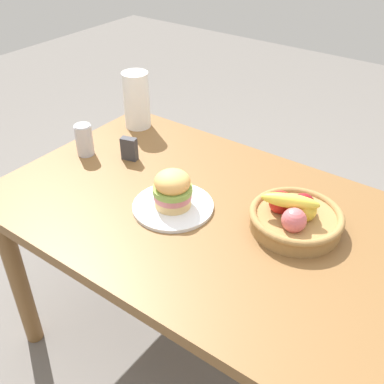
{
  "coord_description": "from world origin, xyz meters",
  "views": [
    {
      "loc": [
        0.69,
        -1.0,
        1.66
      ],
      "look_at": [
        -0.03,
        -0.02,
        0.81
      ],
      "focal_mm": 42.87,
      "sensor_mm": 36.0,
      "label": 1
    }
  ],
  "objects_px": {
    "paper_towel_roll": "(137,100)",
    "napkin_holder": "(129,149)",
    "sandwich": "(173,189)",
    "soda_can": "(84,140)",
    "fruit_basket": "(295,217)",
    "plate": "(173,206)"
  },
  "relations": [
    {
      "from": "napkin_holder",
      "to": "paper_towel_roll",
      "type": "bearing_deg",
      "value": 109.5
    },
    {
      "from": "plate",
      "to": "soda_can",
      "type": "distance_m",
      "value": 0.5
    },
    {
      "from": "soda_can",
      "to": "paper_towel_roll",
      "type": "distance_m",
      "value": 0.31
    },
    {
      "from": "sandwich",
      "to": "plate",
      "type": "bearing_deg",
      "value": -90.0
    },
    {
      "from": "sandwich",
      "to": "fruit_basket",
      "type": "height_order",
      "value": "sandwich"
    },
    {
      "from": "fruit_basket",
      "to": "paper_towel_roll",
      "type": "height_order",
      "value": "paper_towel_roll"
    },
    {
      "from": "sandwich",
      "to": "paper_towel_roll",
      "type": "relative_size",
      "value": 0.54
    },
    {
      "from": "plate",
      "to": "soda_can",
      "type": "relative_size",
      "value": 2.13
    },
    {
      "from": "sandwich",
      "to": "paper_towel_roll",
      "type": "bearing_deg",
      "value": 142.15
    },
    {
      "from": "fruit_basket",
      "to": "napkin_holder",
      "type": "distance_m",
      "value": 0.7
    },
    {
      "from": "soda_can",
      "to": "fruit_basket",
      "type": "distance_m",
      "value": 0.87
    },
    {
      "from": "fruit_basket",
      "to": "napkin_holder",
      "type": "bearing_deg",
      "value": 178.99
    },
    {
      "from": "soda_can",
      "to": "paper_towel_roll",
      "type": "xyz_separation_m",
      "value": [
        0.0,
        0.31,
        0.06
      ]
    },
    {
      "from": "soda_can",
      "to": "napkin_holder",
      "type": "relative_size",
      "value": 1.4
    },
    {
      "from": "plate",
      "to": "paper_towel_roll",
      "type": "relative_size",
      "value": 1.12
    },
    {
      "from": "sandwich",
      "to": "soda_can",
      "type": "height_order",
      "value": "sandwich"
    },
    {
      "from": "paper_towel_roll",
      "to": "fruit_basket",
      "type": "bearing_deg",
      "value": -15.86
    },
    {
      "from": "paper_towel_roll",
      "to": "napkin_holder",
      "type": "relative_size",
      "value": 2.67
    },
    {
      "from": "plate",
      "to": "napkin_holder",
      "type": "distance_m",
      "value": 0.36
    },
    {
      "from": "napkin_holder",
      "to": "sandwich",
      "type": "bearing_deg",
      "value": -40.17
    },
    {
      "from": "napkin_holder",
      "to": "fruit_basket",
      "type": "bearing_deg",
      "value": -16.64
    },
    {
      "from": "soda_can",
      "to": "napkin_holder",
      "type": "xyz_separation_m",
      "value": [
        0.17,
        0.07,
        -0.02
      ]
    }
  ]
}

